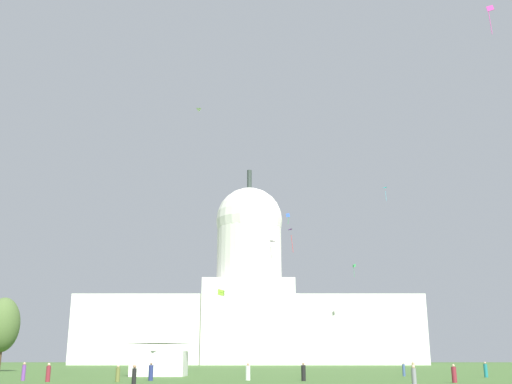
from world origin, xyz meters
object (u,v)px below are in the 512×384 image
(person_maroon_mid_center, at_px, (453,374))
(kite_white_high, at_px, (201,110))
(person_tan_lawn_far_right, at_px, (412,369))
(event_tent, at_px, (159,352))
(person_denim_back_center, at_px, (403,370))
(kite_pink_low, at_px, (221,333))
(kite_lime_low, at_px, (220,293))
(person_black_front_right, at_px, (303,373))
(kite_violet_mid, at_px, (291,233))
(kite_magenta_high, at_px, (489,13))
(person_teal_near_tent, at_px, (485,370))
(kite_turquoise_low, at_px, (203,333))
(person_olive_front_center, at_px, (117,374))
(person_grey_edge_east, at_px, (413,377))
(kite_black_mid, at_px, (269,245))
(kite_blue_high, at_px, (287,216))
(person_purple_deep_crowd, at_px, (23,372))
(person_navy_front_left, at_px, (150,373))
(kite_green_mid, at_px, (353,266))
(person_black_near_tree_west, at_px, (133,376))
(tree_west_far, at_px, (2,325))
(person_white_back_left, at_px, (247,373))
(kite_cyan_high, at_px, (385,190))
(capitol_building, at_px, (248,307))
(person_maroon_lawn_far_left, at_px, (47,373))

(person_maroon_mid_center, bearing_deg, kite_white_high, -120.34)
(person_tan_lawn_far_right, bearing_deg, kite_white_high, 94.80)
(event_tent, distance_m, person_denim_back_center, 29.15)
(kite_pink_low, bearing_deg, kite_lime_low, -161.36)
(person_black_front_right, xyz_separation_m, kite_violet_mid, (1.90, 43.50, 22.43))
(kite_lime_low, bearing_deg, kite_white_high, -4.06)
(kite_white_high, bearing_deg, kite_magenta_high, -112.31)
(event_tent, xyz_separation_m, person_teal_near_tent, (37.21, -4.70, -1.97))
(kite_turquoise_low, bearing_deg, person_olive_front_center, 173.22)
(person_grey_edge_east, bearing_deg, person_maroon_mid_center, -31.89)
(person_maroon_mid_center, xyz_separation_m, kite_black_mid, (-14.14, 68.85, 24.39))
(person_maroon_mid_center, xyz_separation_m, kite_blue_high, (-8.62, 99.73, 37.93))
(person_purple_deep_crowd, bearing_deg, kite_white_high, 128.45)
(person_grey_edge_east, height_order, person_navy_front_left, person_navy_front_left)
(person_purple_deep_crowd, bearing_deg, person_denim_back_center, 82.33)
(person_navy_front_left, bearing_deg, kite_green_mid, 26.21)
(person_tan_lawn_far_right, xyz_separation_m, kite_white_high, (-28.68, 10.93, 40.09))
(person_black_front_right, distance_m, kite_blue_high, 102.73)
(kite_magenta_high, distance_m, kite_turquoise_low, 127.60)
(person_navy_front_left, xyz_separation_m, person_black_near_tree_west, (0.83, -12.20, -0.00))
(person_navy_front_left, bearing_deg, person_maroon_mid_center, -56.81)
(tree_west_far, height_order, person_teal_near_tent, tree_west_far)
(person_maroon_mid_center, bearing_deg, kite_magenta_high, 156.22)
(tree_west_far, distance_m, person_teal_near_tent, 76.59)
(event_tent, xyz_separation_m, person_white_back_left, (10.79, -14.20, -2.02))
(event_tent, height_order, person_white_back_left, event_tent)
(event_tent, xyz_separation_m, person_tan_lawn_far_right, (31.42, 4.23, -1.95))
(kite_violet_mid, xyz_separation_m, kite_cyan_high, (26.62, 42.73, 19.96))
(person_white_back_left, height_order, kite_cyan_high, kite_cyan_high)
(person_tan_lawn_far_right, bearing_deg, person_denim_back_center, 179.16)
(person_black_near_tree_west, height_order, kite_lime_low, kite_lime_low)
(capitol_building, height_order, kite_violet_mid, capitol_building)
(tree_west_far, distance_m, person_denim_back_center, 67.47)
(person_navy_front_left, height_order, kite_pink_low, kite_pink_low)
(person_teal_near_tent, relative_size, kite_black_mid, 0.40)
(person_teal_near_tent, height_order, kite_violet_mid, kite_violet_mid)
(person_grey_edge_east, distance_m, kite_black_mid, 80.40)
(person_teal_near_tent, height_order, kite_cyan_high, kite_cyan_high)
(kite_black_mid, bearing_deg, person_maroon_lawn_far_left, 31.22)
(kite_violet_mid, bearing_deg, person_black_near_tree_west, 141.51)
(person_white_back_left, distance_m, kite_white_high, 50.39)
(person_maroon_mid_center, distance_m, kite_turquoise_low, 130.18)
(kite_black_mid, bearing_deg, tree_west_far, -17.51)
(capitol_building, distance_m, event_tent, 147.79)
(person_teal_near_tent, xyz_separation_m, kite_pink_low, (-33.93, 78.50, 7.22))
(person_olive_front_center, bearing_deg, capitol_building, 157.20)
(person_olive_front_center, distance_m, kite_cyan_high, 108.46)
(person_maroon_mid_center, height_order, kite_blue_high, kite_blue_high)
(person_denim_back_center, bearing_deg, person_teal_near_tent, -59.00)
(capitol_building, height_order, person_tan_lawn_far_right, capitol_building)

